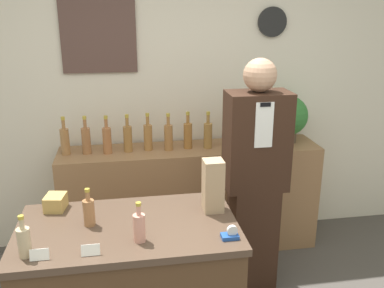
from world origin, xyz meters
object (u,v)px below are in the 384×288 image
paper_bag (213,186)px  shopkeeper (255,180)px  potted_plant (288,117)px  tape_dispenser (231,234)px

paper_bag → shopkeeper: bearing=50.2°
potted_plant → paper_bag: bearing=-128.3°
tape_dispenser → paper_bag: bearing=94.2°
potted_plant → paper_bag: size_ratio=1.29×
paper_bag → tape_dispenser: (0.02, -0.33, -0.13)m
potted_plant → tape_dispenser: bearing=-120.8°
potted_plant → paper_bag: 1.47m
paper_bag → tape_dispenser: paper_bag is taller
shopkeeper → tape_dispenser: 0.93m
paper_bag → tape_dispenser: bearing=-85.8°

